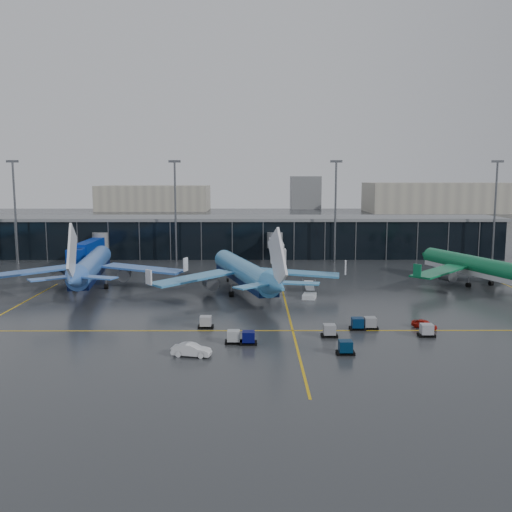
{
  "coord_description": "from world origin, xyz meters",
  "views": [
    {
      "loc": [
        4.54,
        -92.53,
        21.29
      ],
      "look_at": [
        5.0,
        18.0,
        6.0
      ],
      "focal_mm": 40.0,
      "sensor_mm": 36.0,
      "label": 1
    }
  ],
  "objects_px": {
    "airliner_arkefly": "(91,253)",
    "service_van_white": "(191,350)",
    "service_van_red": "(424,324)",
    "airliner_aer_lingus": "(475,254)",
    "mobile_airstair": "(309,294)",
    "airliner_klm_near": "(244,258)",
    "baggage_carts": "(315,332)"
  },
  "relations": [
    {
      "from": "airliner_arkefly",
      "to": "airliner_aer_lingus",
      "type": "height_order",
      "value": "airliner_arkefly"
    },
    {
      "from": "mobile_airstair",
      "to": "service_van_red",
      "type": "distance_m",
      "value": 24.93
    },
    {
      "from": "service_van_red",
      "to": "service_van_white",
      "type": "height_order",
      "value": "service_van_white"
    },
    {
      "from": "airliner_arkefly",
      "to": "airliner_klm_near",
      "type": "relative_size",
      "value": 1.02
    },
    {
      "from": "baggage_carts",
      "to": "mobile_airstair",
      "type": "xyz_separation_m",
      "value": [
        1.69,
        24.82,
        0.01
      ]
    },
    {
      "from": "mobile_airstair",
      "to": "service_van_white",
      "type": "relative_size",
      "value": 0.76
    },
    {
      "from": "airliner_aer_lingus",
      "to": "baggage_carts",
      "type": "distance_m",
      "value": 52.26
    },
    {
      "from": "airliner_aer_lingus",
      "to": "baggage_carts",
      "type": "height_order",
      "value": "airliner_aer_lingus"
    },
    {
      "from": "airliner_aer_lingus",
      "to": "airliner_arkefly",
      "type": "bearing_deg",
      "value": 163.8
    },
    {
      "from": "mobile_airstair",
      "to": "airliner_arkefly",
      "type": "bearing_deg",
      "value": 178.29
    },
    {
      "from": "baggage_carts",
      "to": "service_van_red",
      "type": "xyz_separation_m",
      "value": [
        16.02,
        4.41,
        -0.13
      ]
    },
    {
      "from": "airliner_klm_near",
      "to": "service_van_red",
      "type": "bearing_deg",
      "value": -59.98
    },
    {
      "from": "airliner_aer_lingus",
      "to": "service_van_red",
      "type": "xyz_separation_m",
      "value": [
        -19.73,
        -33.33,
        -5.46
      ]
    },
    {
      "from": "airliner_aer_lingus",
      "to": "mobile_airstair",
      "type": "height_order",
      "value": "airliner_aer_lingus"
    },
    {
      "from": "airliner_aer_lingus",
      "to": "service_van_white",
      "type": "bearing_deg",
      "value": -156.27
    },
    {
      "from": "airliner_arkefly",
      "to": "service_van_red",
      "type": "distance_m",
      "value": 64.13
    },
    {
      "from": "airliner_arkefly",
      "to": "airliner_klm_near",
      "type": "bearing_deg",
      "value": -19.35
    },
    {
      "from": "airliner_klm_near",
      "to": "airliner_aer_lingus",
      "type": "xyz_separation_m",
      "value": [
        45.77,
        8.54,
        -0.46
      ]
    },
    {
      "from": "airliner_klm_near",
      "to": "service_van_white",
      "type": "distance_m",
      "value": 38.16
    },
    {
      "from": "airliner_klm_near",
      "to": "mobile_airstair",
      "type": "distance_m",
      "value": 13.77
    },
    {
      "from": "airliner_arkefly",
      "to": "service_van_white",
      "type": "xyz_separation_m",
      "value": [
        24.15,
        -43.48,
        -5.87
      ]
    },
    {
      "from": "airliner_aer_lingus",
      "to": "service_van_white",
      "type": "distance_m",
      "value": 69.09
    },
    {
      "from": "airliner_klm_near",
      "to": "mobile_airstair",
      "type": "xyz_separation_m",
      "value": [
        11.71,
        -4.38,
        -5.78
      ]
    },
    {
      "from": "mobile_airstair",
      "to": "service_van_white",
      "type": "height_order",
      "value": "mobile_airstair"
    },
    {
      "from": "airliner_aer_lingus",
      "to": "mobile_airstair",
      "type": "distance_m",
      "value": 36.82
    },
    {
      "from": "airliner_arkefly",
      "to": "mobile_airstair",
      "type": "height_order",
      "value": "airliner_arkefly"
    },
    {
      "from": "airliner_arkefly",
      "to": "service_van_white",
      "type": "distance_m",
      "value": 50.08
    },
    {
      "from": "airliner_arkefly",
      "to": "service_van_red",
      "type": "height_order",
      "value": "airliner_arkefly"
    },
    {
      "from": "airliner_aer_lingus",
      "to": "airliner_klm_near",
      "type": "bearing_deg",
      "value": 172.58
    },
    {
      "from": "airliner_klm_near",
      "to": "service_van_white",
      "type": "xyz_separation_m",
      "value": [
        -5.65,
        -37.3,
        -5.76
      ]
    },
    {
      "from": "airliner_aer_lingus",
      "to": "service_van_white",
      "type": "height_order",
      "value": "airliner_aer_lingus"
    },
    {
      "from": "baggage_carts",
      "to": "service_van_red",
      "type": "distance_m",
      "value": 16.61
    }
  ]
}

